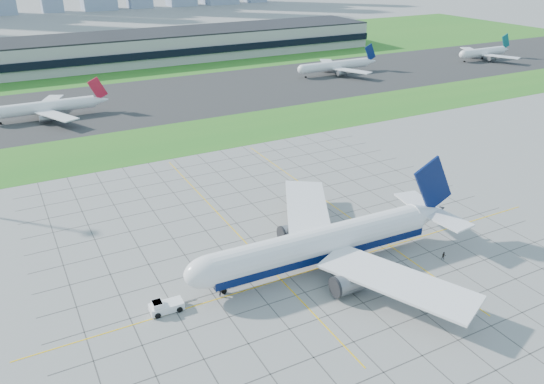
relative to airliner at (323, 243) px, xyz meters
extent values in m
plane|color=gray|center=(0.00, 1.61, -5.46)|extent=(1400.00, 1400.00, 0.00)
cube|color=#247120|center=(0.00, 91.61, -5.44)|extent=(700.00, 35.00, 0.04)
cube|color=#383838|center=(0.00, 146.61, -5.43)|extent=(700.00, 75.00, 0.04)
cube|color=#247120|center=(0.00, 256.61, -5.44)|extent=(700.00, 145.00, 0.04)
cube|color=#474744|center=(-48.00, 11.61, -5.45)|extent=(0.18, 130.00, 0.02)
cube|color=#474744|center=(-40.00, 11.61, -5.45)|extent=(0.18, 130.00, 0.02)
cube|color=#474744|center=(-32.00, 11.61, -5.45)|extent=(0.18, 130.00, 0.02)
cube|color=#474744|center=(-24.00, 11.61, -5.45)|extent=(0.18, 130.00, 0.02)
cube|color=#474744|center=(-16.00, 11.61, -5.45)|extent=(0.18, 130.00, 0.02)
cube|color=#474744|center=(-8.00, 11.61, -5.45)|extent=(0.18, 130.00, 0.02)
cube|color=#474744|center=(0.00, 11.61, -5.45)|extent=(0.18, 130.00, 0.02)
cube|color=#474744|center=(8.00, 11.61, -5.45)|extent=(0.18, 130.00, 0.02)
cube|color=#474744|center=(16.00, 11.61, -5.45)|extent=(0.18, 130.00, 0.02)
cube|color=#474744|center=(24.00, 11.61, -5.45)|extent=(0.18, 130.00, 0.02)
cube|color=#474744|center=(32.00, 11.61, -5.45)|extent=(0.18, 130.00, 0.02)
cube|color=#474744|center=(40.00, 11.61, -5.45)|extent=(0.18, 130.00, 0.02)
cube|color=#474744|center=(48.00, 11.61, -5.45)|extent=(0.18, 130.00, 0.02)
cube|color=#474744|center=(0.00, -30.39, -5.45)|extent=(110.00, 0.18, 0.02)
cube|color=#474744|center=(0.00, -22.39, -5.45)|extent=(110.00, 0.18, 0.02)
cube|color=#474744|center=(0.00, -14.39, -5.45)|extent=(110.00, 0.18, 0.02)
cube|color=#474744|center=(0.00, -6.39, -5.45)|extent=(110.00, 0.18, 0.02)
cube|color=#474744|center=(0.00, 1.61, -5.45)|extent=(110.00, 0.18, 0.02)
cube|color=#474744|center=(0.00, 9.61, -5.45)|extent=(110.00, 0.18, 0.02)
cube|color=#474744|center=(0.00, 17.61, -5.45)|extent=(110.00, 0.18, 0.02)
cube|color=#474744|center=(0.00, 25.61, -5.45)|extent=(110.00, 0.18, 0.02)
cube|color=#474744|center=(0.00, 33.61, -5.45)|extent=(110.00, 0.18, 0.02)
cube|color=#474744|center=(0.00, 41.61, -5.45)|extent=(110.00, 0.18, 0.02)
cube|color=#474744|center=(0.00, 49.61, -5.45)|extent=(110.00, 0.18, 0.02)
cube|color=#474744|center=(0.00, 57.61, -5.45)|extent=(110.00, 0.18, 0.02)
cube|color=#474744|center=(0.00, 65.61, -5.45)|extent=(110.00, 0.18, 0.02)
cube|color=yellow|center=(0.00, -0.39, -5.44)|extent=(120.00, 0.25, 0.03)
cube|color=yellow|center=(-10.00, 21.61, -5.44)|extent=(0.25, 100.00, 0.03)
cube|color=yellow|center=(18.00, 21.61, -5.44)|extent=(0.25, 100.00, 0.03)
cube|color=#B7B7B2|center=(40.00, 231.61, 2.04)|extent=(260.00, 42.00, 15.00)
cube|color=black|center=(40.00, 210.11, 1.54)|extent=(260.00, 1.00, 4.00)
cube|color=black|center=(40.00, 231.61, 9.94)|extent=(260.00, 42.00, 0.80)
cylinder|color=white|center=(-0.44, 0.01, 0.43)|extent=(48.60, 7.81, 6.32)
cube|color=#061443|center=(-0.44, 0.01, -1.57)|extent=(48.59, 7.39, 1.68)
ellipsoid|color=white|center=(-24.64, 0.76, 0.43)|extent=(10.30, 6.63, 6.32)
cube|color=black|center=(-26.95, 0.83, 0.96)|extent=(2.42, 3.44, 0.63)
cone|color=white|center=(27.45, -0.85, 0.75)|extent=(8.60, 6.26, 6.00)
cube|color=#061443|center=(27.97, -0.86, 7.80)|extent=(11.49, 0.88, 13.44)
cube|color=white|center=(6.40, 16.65, -0.62)|extent=(22.13, 30.50, 1.02)
cube|color=white|center=(5.36, -17.02, -0.62)|extent=(20.75, 30.77, 1.02)
cylinder|color=slate|center=(-0.10, 11.06, -2.73)|extent=(6.96, 4.21, 4.00)
cylinder|color=slate|center=(-0.78, -11.04, -2.73)|extent=(6.96, 4.21, 4.00)
cylinder|color=gray|center=(-22.01, 0.68, -4.10)|extent=(0.39, 0.39, 2.74)
cylinder|color=black|center=(-22.01, 0.68, -4.89)|extent=(1.17, 0.56, 1.16)
cylinder|color=black|center=(4.93, 3.22, -4.78)|extent=(1.41, 1.30, 1.37)
cylinder|color=black|center=(4.72, -3.52, -4.78)|extent=(1.41, 1.30, 1.37)
cube|color=white|center=(-33.41, 0.65, -4.55)|extent=(6.18, 3.03, 1.42)
cube|color=white|center=(-35.04, 0.70, -3.53)|extent=(1.90, 2.29, 1.12)
cube|color=black|center=(-35.04, 0.70, -3.33)|extent=(1.69, 2.08, 0.71)
cube|color=gray|center=(-29.05, 0.52, -4.86)|extent=(3.05, 0.28, 0.18)
cylinder|color=black|center=(-35.40, 2.04, -4.91)|extent=(1.13, 0.54, 1.12)
cylinder|color=black|center=(-35.48, -0.60, -4.91)|extent=(1.13, 0.54, 1.12)
cylinder|color=black|center=(-31.34, 1.91, -4.91)|extent=(1.13, 0.54, 1.12)
cylinder|color=black|center=(-31.42, -0.73, -4.91)|extent=(1.13, 0.54, 1.12)
imported|color=black|center=(-23.02, 0.08, -4.68)|extent=(0.67, 0.67, 1.57)
imported|color=black|center=(24.43, -10.07, -4.57)|extent=(1.11, 1.06, 1.80)
cylinder|color=white|center=(-37.68, 138.45, -0.96)|extent=(36.91, 4.80, 4.80)
cube|color=red|center=(-17.18, 138.45, 4.04)|extent=(7.46, 0.40, 9.15)
cube|color=white|center=(-35.12, 149.45, -1.76)|extent=(13.89, 20.66, 0.40)
cube|color=white|center=(-35.12, 127.45, -1.76)|extent=(13.89, 20.66, 0.40)
cylinder|color=black|center=(-34.60, 140.65, -4.96)|extent=(1.00, 1.00, 1.00)
cylinder|color=black|center=(-34.60, 136.25, -4.96)|extent=(1.00, 1.00, 1.00)
cylinder|color=white|center=(105.20, 150.85, -0.96)|extent=(39.94, 4.80, 4.80)
cube|color=#081B56|center=(127.39, 150.85, 4.04)|extent=(7.46, 0.40, 9.15)
cube|color=white|center=(107.97, 161.85, -1.76)|extent=(13.89, 20.66, 0.40)
cube|color=white|center=(107.97, 139.85, -1.76)|extent=(13.89, 20.66, 0.40)
cylinder|color=black|center=(108.53, 153.05, -4.96)|extent=(1.00, 1.00, 1.00)
cylinder|color=black|center=(108.53, 148.65, -4.96)|extent=(1.00, 1.00, 1.00)
cylinder|color=white|center=(203.22, 142.08, -0.96)|extent=(31.72, 4.80, 4.80)
cube|color=#0A5862|center=(220.84, 142.08, 4.04)|extent=(7.46, 0.40, 9.15)
cube|color=white|center=(205.42, 153.08, -1.76)|extent=(13.89, 20.66, 0.40)
cube|color=white|center=(205.42, 131.08, -1.76)|extent=(13.89, 20.66, 0.40)
cylinder|color=black|center=(205.86, 144.28, -4.96)|extent=(1.00, 1.00, 1.00)
cylinder|color=black|center=(205.86, 139.88, -4.96)|extent=(1.00, 1.00, 1.00)
camera|label=1|loc=(-53.36, -78.42, 55.62)|focal=35.00mm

